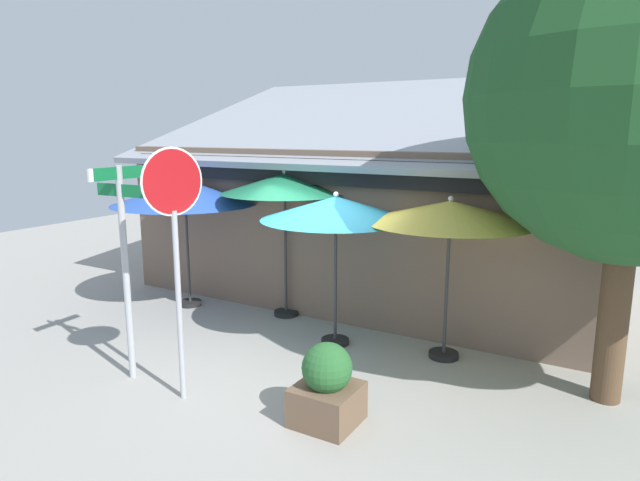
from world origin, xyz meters
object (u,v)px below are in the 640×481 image
(patio_umbrella_teal_right, at_px, (336,209))
(street_sign_post, at_px, (124,252))
(sidewalk_planter, at_px, (327,387))
(patio_umbrella_forest_green_center, at_px, (285,185))
(patio_umbrella_royal_blue_left, at_px, (185,193))
(stop_sign, at_px, (175,226))
(patio_umbrella_mustard_far_right, at_px, (450,213))

(patio_umbrella_teal_right, bearing_deg, street_sign_post, -126.36)
(patio_umbrella_teal_right, xyz_separation_m, sidewalk_planter, (1.08, -2.14, -1.71))
(sidewalk_planter, bearing_deg, street_sign_post, -173.84)
(street_sign_post, xyz_separation_m, patio_umbrella_forest_green_center, (0.37, 3.20, 0.63))
(patio_umbrella_royal_blue_left, bearing_deg, street_sign_post, -60.52)
(patio_umbrella_forest_green_center, relative_size, sidewalk_planter, 2.75)
(stop_sign, relative_size, patio_umbrella_royal_blue_left, 1.16)
(patio_umbrella_forest_green_center, relative_size, patio_umbrella_mustard_far_right, 1.10)
(stop_sign, relative_size, patio_umbrella_teal_right, 1.30)
(sidewalk_planter, bearing_deg, stop_sign, -168.05)
(stop_sign, bearing_deg, patio_umbrella_royal_blue_left, 132.31)
(patio_umbrella_teal_right, bearing_deg, patio_umbrella_royal_blue_left, 175.07)
(stop_sign, height_order, patio_umbrella_teal_right, stop_sign)
(stop_sign, xyz_separation_m, patio_umbrella_teal_right, (0.78, 2.54, -0.05))
(patio_umbrella_royal_blue_left, bearing_deg, patio_umbrella_mustard_far_right, 0.69)
(patio_umbrella_forest_green_center, distance_m, sidewalk_planter, 4.30)
(sidewalk_planter, bearing_deg, patio_umbrella_mustard_far_right, 77.05)
(street_sign_post, relative_size, sidewalk_planter, 2.98)
(patio_umbrella_forest_green_center, distance_m, patio_umbrella_teal_right, 1.63)
(patio_umbrella_royal_blue_left, xyz_separation_m, patio_umbrella_teal_right, (3.36, -0.29, -0.03))
(patio_umbrella_royal_blue_left, relative_size, patio_umbrella_teal_right, 1.12)
(street_sign_post, height_order, sidewalk_planter, street_sign_post)
(street_sign_post, relative_size, patio_umbrella_mustard_far_right, 1.19)
(stop_sign, xyz_separation_m, sidewalk_planter, (1.86, 0.39, -1.76))
(sidewalk_planter, bearing_deg, patio_umbrella_forest_green_center, 130.96)
(street_sign_post, xyz_separation_m, stop_sign, (1.02, -0.08, 0.44))
(patio_umbrella_mustard_far_right, bearing_deg, street_sign_post, -140.95)
(patio_umbrella_mustard_far_right, height_order, sidewalk_planter, patio_umbrella_mustard_far_right)
(patio_umbrella_royal_blue_left, relative_size, sidewalk_planter, 2.80)
(patio_umbrella_forest_green_center, height_order, patio_umbrella_mustard_far_right, patio_umbrella_forest_green_center)
(patio_umbrella_mustard_far_right, distance_m, sidewalk_planter, 3.09)
(patio_umbrella_forest_green_center, bearing_deg, patio_umbrella_mustard_far_right, -7.37)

